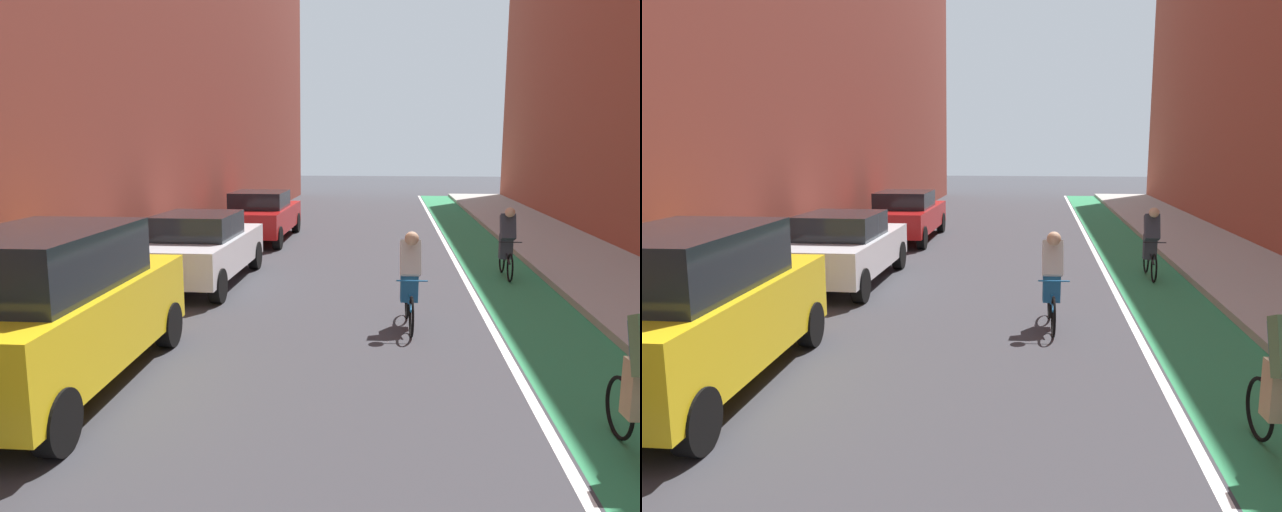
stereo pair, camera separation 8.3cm
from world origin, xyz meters
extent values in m
plane|color=#38383D|center=(0.00, 17.42, 0.00)|extent=(94.24, 94.24, 0.00)
cube|color=#2D8451|center=(3.41, 19.42, 0.00)|extent=(1.60, 42.83, 0.00)
cube|color=white|center=(2.51, 19.42, 0.00)|extent=(0.12, 42.83, 0.00)
cube|color=#A8A59E|center=(5.69, 19.42, 0.07)|extent=(2.95, 42.83, 0.14)
cube|color=yellow|center=(-3.16, 10.56, 0.80)|extent=(1.92, 4.43, 0.95)
cube|color=black|center=(-3.16, 10.34, 1.60)|extent=(1.65, 2.67, 0.75)
cylinder|color=black|center=(-4.02, 12.18, 0.33)|extent=(0.24, 0.67, 0.66)
cylinder|color=black|center=(-2.38, 12.22, 0.33)|extent=(0.24, 0.67, 0.66)
cylinder|color=black|center=(-2.30, 8.94, 0.33)|extent=(0.24, 0.67, 0.66)
cube|color=silver|center=(-3.16, 16.46, 0.68)|extent=(1.76, 4.42, 0.70)
cube|color=black|center=(-3.16, 16.24, 1.26)|extent=(1.55, 1.86, 0.55)
cylinder|color=black|center=(-3.96, 18.12, 0.33)|extent=(0.22, 0.66, 0.66)
cylinder|color=black|center=(-2.37, 18.12, 0.33)|extent=(0.22, 0.66, 0.66)
cylinder|color=black|center=(-3.95, 14.81, 0.33)|extent=(0.22, 0.66, 0.66)
cylinder|color=black|center=(-2.36, 14.81, 0.33)|extent=(0.22, 0.66, 0.66)
cube|color=red|center=(-3.16, 22.79, 0.68)|extent=(1.81, 4.70, 0.70)
cube|color=black|center=(-3.16, 22.56, 1.26)|extent=(1.59, 1.98, 0.55)
cylinder|color=black|center=(-3.99, 24.58, 0.33)|extent=(0.22, 0.66, 0.66)
cylinder|color=black|center=(-2.35, 24.59, 0.33)|extent=(0.22, 0.66, 0.66)
cylinder|color=black|center=(-3.97, 20.99, 0.33)|extent=(0.22, 0.66, 0.66)
cylinder|color=black|center=(-2.34, 21.00, 0.33)|extent=(0.22, 0.66, 0.66)
torus|color=black|center=(3.16, 9.90, 0.32)|extent=(0.08, 0.65, 0.64)
cylinder|color=#1966A5|center=(3.18, 9.56, 0.62)|extent=(0.04, 0.12, 0.55)
torus|color=black|center=(1.19, 13.09, 0.32)|extent=(0.06, 0.64, 0.64)
torus|color=black|center=(1.15, 14.14, 0.32)|extent=(0.06, 0.64, 0.64)
cylinder|color=#1966A5|center=(1.17, 13.61, 0.54)|extent=(0.08, 0.96, 0.33)
cylinder|color=#1966A5|center=(1.16, 13.80, 0.62)|extent=(0.04, 0.12, 0.55)
cylinder|color=#1966A5|center=(1.18, 13.17, 0.87)|extent=(0.48, 0.04, 0.02)
cube|color=#1E598C|center=(1.16, 13.72, 0.69)|extent=(0.29, 0.25, 0.56)
cube|color=beige|center=(1.17, 13.59, 1.15)|extent=(0.34, 0.41, 0.60)
sphere|color=tan|center=(1.17, 13.43, 1.49)|extent=(0.22, 0.22, 0.22)
torus|color=black|center=(3.44, 17.30, 0.31)|extent=(0.04, 0.63, 0.63)
torus|color=black|center=(3.44, 18.35, 0.31)|extent=(0.04, 0.63, 0.63)
cylinder|color=black|center=(3.44, 17.82, 0.53)|extent=(0.05, 0.96, 0.33)
cylinder|color=black|center=(3.44, 18.01, 0.61)|extent=(0.04, 0.12, 0.55)
cylinder|color=black|center=(3.44, 17.38, 0.86)|extent=(0.48, 0.03, 0.02)
cube|color=#333842|center=(3.44, 17.93, 0.68)|extent=(0.28, 0.24, 0.56)
cube|color=#333842|center=(3.44, 17.80, 1.14)|extent=(0.32, 0.40, 0.60)
sphere|color=tan|center=(3.44, 17.64, 1.48)|extent=(0.22, 0.22, 0.22)
cube|color=tan|center=(3.44, 17.92, 1.16)|extent=(0.26, 0.28, 0.39)
camera|label=1|loc=(0.82, 3.69, 2.93)|focal=35.00mm
camera|label=2|loc=(0.90, 3.70, 2.93)|focal=35.00mm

